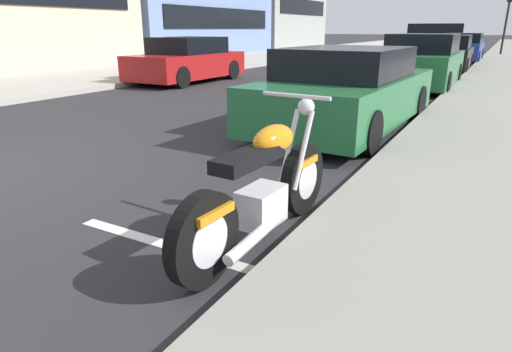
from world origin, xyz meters
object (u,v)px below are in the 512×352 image
crossing_truck (434,37)px  traffic_signal_near_corner (509,6)px  parked_car_mid_block (422,63)px  parked_car_near_corner (446,54)px  car_opposite_curb (187,61)px  parked_car_second_in_row (463,48)px  parked_car_behind_motorcycle (347,91)px  parked_motorcycle (263,191)px

crossing_truck → traffic_signal_near_corner: size_ratio=1.44×
traffic_signal_near_corner → parked_car_mid_block: bearing=174.5°
parked_car_near_corner → crossing_truck: size_ratio=0.74×
car_opposite_curb → traffic_signal_near_corner: bearing=156.8°
parked_car_mid_block → car_opposite_curb: bearing=106.8°
parked_car_near_corner → parked_car_second_in_row: parked_car_second_in_row is taller
parked_car_mid_block → crossing_truck: (23.21, 2.94, 0.32)m
parked_car_mid_block → traffic_signal_near_corner: 18.10m
parked_car_behind_motorcycle → parked_car_second_in_row: parked_car_second_in_row is taller
parked_car_behind_motorcycle → parked_car_near_corner: bearing=1.6°
parked_motorcycle → crossing_truck: crossing_truck is taller
traffic_signal_near_corner → parked_car_second_in_row: bearing=164.7°
parked_car_second_in_row → car_opposite_curb: (-13.92, 6.83, -0.01)m
parked_motorcycle → traffic_signal_near_corner: traffic_signal_near_corner is taller
crossing_truck → parked_car_second_in_row: bearing=99.1°
parked_motorcycle → parked_car_second_in_row: 22.52m
parked_car_behind_motorcycle → crossing_truck: crossing_truck is taller
parked_motorcycle → parked_car_behind_motorcycle: 4.45m
parked_car_mid_block → traffic_signal_near_corner: size_ratio=1.14×
parked_car_behind_motorcycle → car_opposite_curb: car_opposite_curb is taller
car_opposite_curb → parked_car_behind_motorcycle: bearing=57.4°
parked_car_behind_motorcycle → parked_car_second_in_row: 18.13m
parked_car_second_in_row → traffic_signal_near_corner: (6.03, -1.66, 2.24)m
parked_car_second_in_row → car_opposite_curb: 15.51m
parked_car_mid_block → car_opposite_curb: parked_car_mid_block is taller
parked_car_behind_motorcycle → crossing_truck: size_ratio=0.82×
parked_car_near_corner → parked_car_second_in_row: size_ratio=0.96×
traffic_signal_near_corner → crossing_truck: bearing=41.2°
car_opposite_curb → traffic_signal_near_corner: (19.96, -8.49, 2.25)m
crossing_truck → parked_car_near_corner: bearing=93.9°
parked_car_behind_motorcycle → car_opposite_curb: (4.21, 6.61, 0.02)m
parked_car_second_in_row → traffic_signal_near_corner: traffic_signal_near_corner is taller
car_opposite_curb → traffic_signal_near_corner: 21.81m
parked_motorcycle → crossing_truck: size_ratio=0.38×
parked_car_near_corner → traffic_signal_near_corner: size_ratio=1.07×
crossing_truck → parked_car_mid_block: bearing=91.5°
parked_car_mid_block → crossing_truck: 23.40m
parked_car_mid_block → parked_car_behind_motorcycle: bearing=178.3°
parked_motorcycle → car_opposite_curb: car_opposite_curb is taller
parked_car_mid_block → parked_car_near_corner: size_ratio=1.06×
parked_car_near_corner → parked_car_behind_motorcycle: bearing=178.4°
parked_car_mid_block → crossing_truck: size_ratio=0.79×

